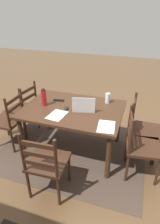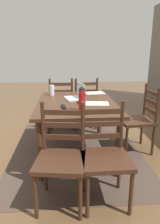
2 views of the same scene
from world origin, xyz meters
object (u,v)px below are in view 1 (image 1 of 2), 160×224
(chair_right_far, at_px, (9,120))
(laptop, at_px, (84,107))
(chair_left_near, at_px, (142,129))
(water_bottle, at_px, (44,97))
(chair_left_far, at_px, (140,146))
(tv_remote, at_px, (59,100))
(drinking_glass, at_px, (108,98))
(chair_right_near, at_px, (23,109))
(dining_table, at_px, (73,114))
(computer_mouse, at_px, (66,108))
(chair_far_head, at_px, (47,163))

(chair_right_far, bearing_deg, laptop, -171.02)
(chair_left_near, distance_m, water_bottle, 1.54)
(chair_left_far, relative_size, laptop, 2.62)
(chair_left_near, height_order, tv_remote, chair_left_near)
(drinking_glass, bearing_deg, chair_right_near, 5.59)
(chair_right_near, distance_m, water_bottle, 0.75)
(drinking_glass, bearing_deg, chair_right_far, 20.62)
(chair_left_near, relative_size, chair_right_far, 1.00)
(chair_left_far, bearing_deg, laptop, -13.06)
(dining_table, height_order, tv_remote, tv_remote)
(computer_mouse, relative_size, tv_remote, 0.59)
(chair_right_near, bearing_deg, chair_right_far, 90.06)
(chair_far_head, xyz_separation_m, laptop, (-0.17, -0.87, 0.34))
(dining_table, xyz_separation_m, water_bottle, (0.44, 0.04, 0.23))
(chair_far_head, distance_m, computer_mouse, 0.89)
(chair_right_far, height_order, laptop, laptop)
(chair_right_near, xyz_separation_m, water_bottle, (-0.57, 0.24, 0.43))
(chair_left_far, relative_size, tv_remote, 5.59)
(chair_left_far, relative_size, computer_mouse, 9.50)
(chair_right_near, xyz_separation_m, tv_remote, (-0.72, 0.03, 0.29))
(drinking_glass, bearing_deg, water_bottle, 23.33)
(dining_table, distance_m, chair_left_near, 1.05)
(chair_right_near, height_order, tv_remote, chair_right_near)
(dining_table, xyz_separation_m, chair_right_near, (1.01, -0.20, -0.19))
(chair_left_far, bearing_deg, chair_far_head, 33.69)
(tv_remote, bearing_deg, chair_left_far, 65.73)
(tv_remote, bearing_deg, chair_right_far, -70.34)
(chair_right_far, distance_m, chair_right_near, 0.41)
(chair_right_near, height_order, water_bottle, water_bottle)
(chair_left_far, xyz_separation_m, chair_right_near, (2.03, -0.41, 0.00))
(dining_table, relative_size, drinking_glass, 9.30)
(drinking_glass, distance_m, tv_remote, 0.77)
(laptop, bearing_deg, chair_right_far, 8.98)
(chair_left_near, height_order, computer_mouse, chair_left_near)
(chair_left_near, xyz_separation_m, computer_mouse, (1.09, 0.26, 0.30))
(chair_right_near, relative_size, tv_remote, 5.59)
(chair_far_head, bearing_deg, chair_left_far, -146.31)
(chair_right_near, bearing_deg, dining_table, 168.81)
(drinking_glass, bearing_deg, chair_far_head, 70.13)
(drinking_glass, bearing_deg, computer_mouse, 36.76)
(water_bottle, bearing_deg, computer_mouse, 178.30)
(chair_far_head, bearing_deg, tv_remote, -74.10)
(drinking_glass, bearing_deg, tv_remote, 13.13)
(laptop, xyz_separation_m, drinking_glass, (-0.27, -0.36, 0.02))
(water_bottle, xyz_separation_m, drinking_glass, (-0.89, -0.38, -0.06))
(dining_table, distance_m, chair_far_head, 0.91)
(laptop, bearing_deg, dining_table, -5.77)
(laptop, relative_size, water_bottle, 1.33)
(laptop, height_order, tv_remote, laptop)
(dining_table, height_order, water_bottle, water_bottle)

